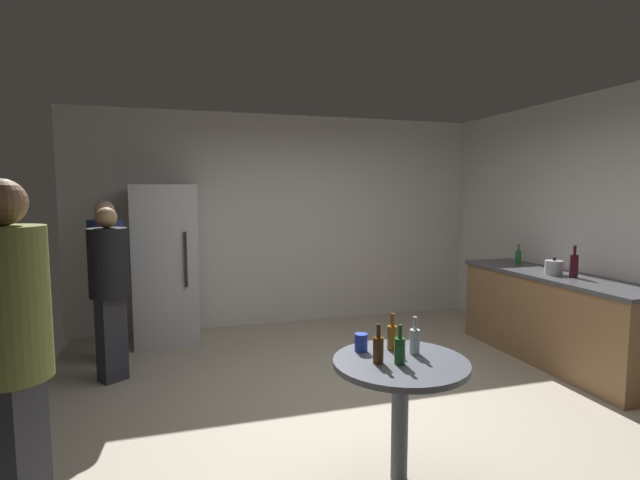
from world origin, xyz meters
TOP-DOWN VIEW (x-y plane):
  - ground_plane at (0.00, 0.00)m, footprint 5.20×5.20m
  - wall_back at (0.00, 2.63)m, footprint 5.32×0.06m
  - wall_side_right at (2.63, 0.00)m, footprint 0.06×5.20m
  - refrigerator at (-1.49, 2.20)m, footprint 0.70×0.68m
  - kitchen_counter at (2.28, 0.38)m, footprint 0.64×2.21m
  - kettle at (2.23, 0.36)m, footprint 0.24×0.17m
  - wine_bottle_on_counter at (2.29, 0.18)m, footprint 0.08×0.08m
  - beer_bottle_on_counter at (2.35, 1.03)m, footprint 0.06×0.06m
  - foreground_table at (-0.11, -1.00)m, footprint 0.80×0.80m
  - beer_bottle_amber at (-0.08, -0.81)m, footprint 0.06×0.06m
  - beer_bottle_brown at (-0.26, -1.00)m, footprint 0.06×0.06m
  - beer_bottle_green at (-0.15, -1.05)m, footprint 0.06×0.06m
  - beer_bottle_clear at (0.02, -0.92)m, footprint 0.06×0.06m
  - plastic_cup_blue at (-0.28, -0.78)m, footprint 0.08×0.08m
  - person_in_black_shirt at (-1.95, 1.13)m, footprint 0.47×0.47m
  - person_in_olive_shirt at (-2.08, -1.07)m, footprint 0.45×0.45m
  - person_in_navy_shirt at (-2.04, 1.69)m, footprint 0.47×0.47m

SIDE VIEW (x-z plane):
  - ground_plane at x=0.00m, z-range -0.10..0.00m
  - kitchen_counter at x=2.28m, z-range 0.00..0.90m
  - foreground_table at x=-0.11m, z-range 0.26..1.00m
  - plastic_cup_blue at x=-0.28m, z-range 0.73..0.85m
  - beer_bottle_amber at x=-0.08m, z-range 0.70..0.93m
  - beer_bottle_brown at x=-0.26m, z-range 0.70..0.93m
  - beer_bottle_green at x=-0.15m, z-range 0.70..0.93m
  - beer_bottle_clear at x=0.02m, z-range 0.70..0.93m
  - refrigerator at x=-1.49m, z-range 0.00..1.80m
  - person_in_black_shirt at x=-1.95m, z-range 0.13..1.72m
  - person_in_navy_shirt at x=-2.04m, z-range 0.14..1.77m
  - kettle at x=2.23m, z-range 0.88..1.06m
  - beer_bottle_on_counter at x=2.35m, z-range 0.87..1.10m
  - wine_bottle_on_counter at x=2.29m, z-range 0.86..1.17m
  - person_in_olive_shirt at x=-2.08m, z-range 0.16..1.94m
  - wall_back at x=0.00m, z-range 0.00..2.70m
  - wall_side_right at x=2.63m, z-range 0.00..2.70m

